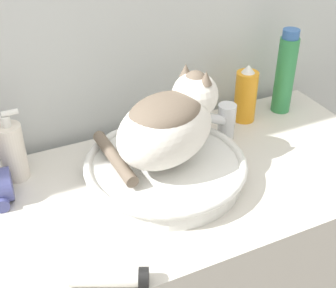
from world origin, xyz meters
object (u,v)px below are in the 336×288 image
cat (169,122)px  shampoo_bottle_tall (285,73)px  faucet (223,121)px  soap_pump_bottle (12,151)px  spray_bottle_trigger (246,95)px  cream_tube (111,278)px

cat → shampoo_bottle_tall: cat is taller
faucet → shampoo_bottle_tall: shampoo_bottle_tall is taller
soap_pump_bottle → shampoo_bottle_tall: size_ratio=0.72×
cat → faucet: size_ratio=2.19×
cat → spray_bottle_trigger: cat is taller
shampoo_bottle_tall → cream_tube: 0.77m
cat → cream_tube: size_ratio=2.04×
shampoo_bottle_tall → soap_pump_bottle: bearing=180.0°
soap_pump_bottle → spray_bottle_trigger: 0.62m
soap_pump_bottle → cream_tube: 0.41m
shampoo_bottle_tall → spray_bottle_trigger: (-0.13, 0.00, -0.04)m
shampoo_bottle_tall → spray_bottle_trigger: bearing=180.0°
shampoo_bottle_tall → cream_tube: size_ratio=1.70×
faucet → cream_tube: size_ratio=0.93×
cream_tube → faucet: bearing=37.5°
faucet → spray_bottle_trigger: size_ratio=0.80×
cat → shampoo_bottle_tall: (0.43, 0.15, -0.03)m
shampoo_bottle_tall → spray_bottle_trigger: shampoo_bottle_tall is taller
soap_pump_bottle → shampoo_bottle_tall: (0.75, -0.00, 0.05)m
soap_pump_bottle → cream_tube: (0.09, -0.39, -0.06)m
faucet → spray_bottle_trigger: spray_bottle_trigger is taller
faucet → soap_pump_bottle: 0.52m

